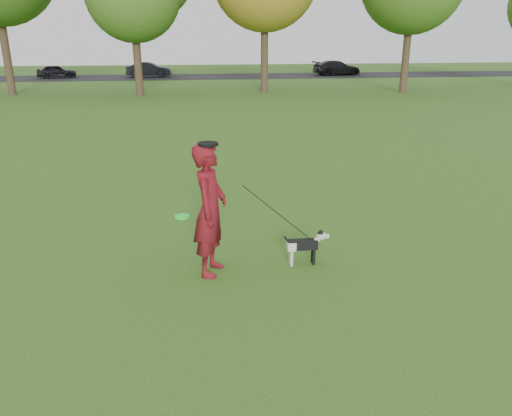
{
  "coord_description": "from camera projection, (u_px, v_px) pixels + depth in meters",
  "views": [
    {
      "loc": [
        -1.24,
        -6.88,
        3.54
      ],
      "look_at": [
        -0.2,
        0.52,
        0.95
      ],
      "focal_mm": 35.0,
      "sensor_mm": 36.0,
      "label": 1
    }
  ],
  "objects": [
    {
      "name": "car_left",
      "position": [
        57.0,
        71.0,
        43.4
      ],
      "size": [
        3.49,
        1.97,
        1.12
      ],
      "primitive_type": "imported",
      "rotation": [
        0.0,
        0.0,
        1.78
      ],
      "color": "black",
      "rests_on": "road"
    },
    {
      "name": "man",
      "position": [
        210.0,
        210.0,
        7.56
      ],
      "size": [
        0.7,
        0.87,
        2.07
      ],
      "primitive_type": "imported",
      "rotation": [
        0.0,
        0.0,
        1.26
      ],
      "color": "#610D14",
      "rests_on": "ground"
    },
    {
      "name": "dog",
      "position": [
        306.0,
        244.0,
        8.06
      ],
      "size": [
        0.77,
        0.15,
        0.59
      ],
      "color": "black",
      "rests_on": "ground"
    },
    {
      "name": "ground",
      "position": [
        274.0,
        276.0,
        7.76
      ],
      "size": [
        120.0,
        120.0,
        0.0
      ],
      "primitive_type": "plane",
      "color": "#285116",
      "rests_on": "ground"
    },
    {
      "name": "road",
      "position": [
        198.0,
        77.0,
        45.19
      ],
      "size": [
        120.0,
        7.0,
        0.02
      ],
      "primitive_type": "cube",
      "color": "black",
      "rests_on": "ground"
    },
    {
      "name": "car_right",
      "position": [
        337.0,
        68.0,
        46.68
      ],
      "size": [
        4.7,
        2.33,
        1.31
      ],
      "primitive_type": "imported",
      "rotation": [
        0.0,
        0.0,
        1.68
      ],
      "color": "black",
      "rests_on": "road"
    },
    {
      "name": "car_mid",
      "position": [
        149.0,
        70.0,
        44.41
      ],
      "size": [
        4.0,
        1.66,
        1.29
      ],
      "primitive_type": "imported",
      "rotation": [
        0.0,
        0.0,
        1.49
      ],
      "color": "black",
      "rests_on": "road"
    },
    {
      "name": "man_held_items",
      "position": [
        277.0,
        213.0,
        7.73
      ],
      "size": [
        2.18,
        0.37,
        1.68
      ],
      "color": "#20FE31",
      "rests_on": "ground"
    }
  ]
}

